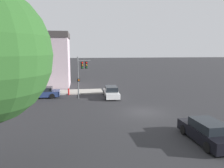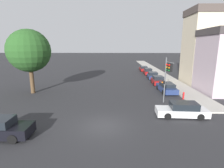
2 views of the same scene
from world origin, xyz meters
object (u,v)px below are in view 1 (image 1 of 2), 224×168
(traffic_signal, at_px, (82,70))
(fire_hydrant, at_px, (69,91))
(crossing_car_1, at_px, (207,132))
(parked_car_0, at_px, (41,93))
(crossing_car_0, at_px, (111,92))

(traffic_signal, xyz_separation_m, fire_hydrant, (2.79, 1.85, -3.21))
(fire_hydrant, bearing_deg, traffic_signal, -146.48)
(crossing_car_1, relative_size, parked_car_0, 1.00)
(traffic_signal, relative_size, fire_hydrant, 5.83)
(parked_car_0, distance_m, fire_hydrant, 3.66)
(crossing_car_1, height_order, parked_car_0, crossing_car_1)
(traffic_signal, bearing_deg, crossing_car_1, 16.37)
(crossing_car_1, distance_m, parked_car_0, 20.98)
(crossing_car_1, height_order, fire_hydrant, crossing_car_1)
(crossing_car_0, bearing_deg, traffic_signal, -79.47)
(parked_car_0, height_order, fire_hydrant, parked_car_0)
(parked_car_0, bearing_deg, fire_hydrant, -162.96)
(crossing_car_0, xyz_separation_m, fire_hydrant, (2.25, 5.66, -0.18))
(traffic_signal, distance_m, fire_hydrant, 4.64)
(traffic_signal, height_order, parked_car_0, traffic_signal)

